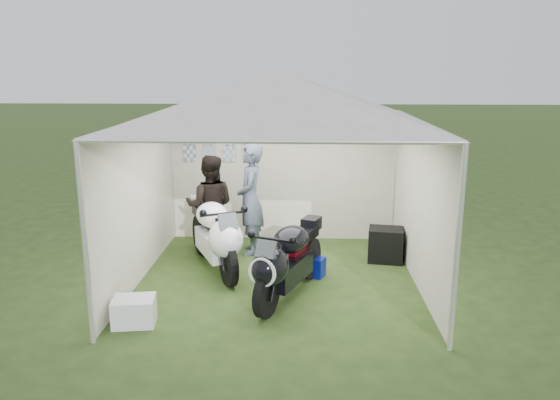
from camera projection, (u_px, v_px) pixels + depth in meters
The scene contains 10 objects.
ground at pixel (277, 279), 8.05m from camera, with size 80.00×80.00×0.00m, color #273B15.
canopy_tent at pixel (277, 102), 7.48m from camera, with size 5.66×5.66×3.00m.
motorcycle_white at pixel (216, 233), 8.25m from camera, with size 1.16×2.02×1.07m.
motorcycle_black at pixel (286, 259), 7.23m from camera, with size 1.02×1.94×1.00m.
paddock_stand at pixel (311, 266), 8.15m from camera, with size 0.39×0.24×0.29m, color #0D1EB7.
person_dark_jacket at pixel (210, 206), 8.91m from camera, with size 0.81×0.63×1.67m, color black.
person_blue_jacket at pixel (250, 199), 8.99m from camera, with size 0.67×0.44×1.84m, color slate.
equipment_box at pixel (386, 245), 8.75m from camera, with size 0.54×0.43×0.54m, color black.
crate_0 at pixel (134, 311), 6.60m from camera, with size 0.50×0.39×0.33m, color silver.
crate_1 at pixel (127, 312), 6.60m from camera, with size 0.34×0.34×0.31m, color olive.
Camera 1 is at (0.36, -7.54, 3.03)m, focal length 35.00 mm.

